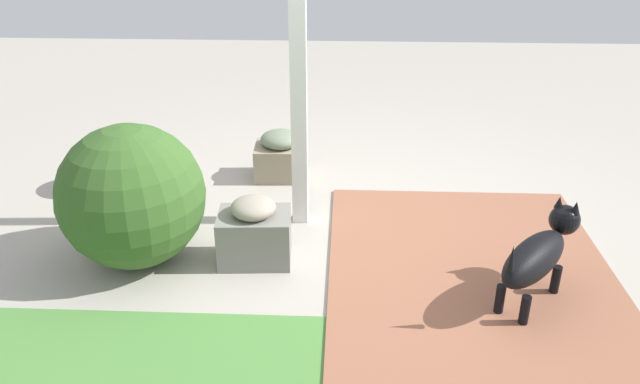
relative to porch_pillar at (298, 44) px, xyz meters
name	(u,v)px	position (x,y,z in m)	size (l,w,h in m)	color
ground_plane	(347,231)	(-0.35, 0.15, -1.30)	(12.00, 12.00, 0.00)	#AAA296
brick_path	(472,278)	(-1.13, 0.72, -1.29)	(1.80, 2.40, 0.02)	#945B43
porch_pillar	(298,44)	(0.00, 0.00, 0.00)	(0.11, 0.11, 2.59)	white
stone_planter_nearest	(281,155)	(0.22, -0.75, -1.10)	(0.43, 0.37, 0.41)	gray
stone_planter_mid	(254,232)	(0.26, 0.56, -1.09)	(0.48, 0.36, 0.45)	slate
round_shrub	(132,196)	(1.02, 0.58, -0.83)	(0.92, 0.92, 0.92)	#335822
terracotta_pot_broad	(118,156)	(1.49, -0.47, -1.01)	(0.41, 0.41, 0.49)	#9F5F40
dog	(538,254)	(-1.44, 0.93, -0.98)	(0.63, 0.70, 0.55)	black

